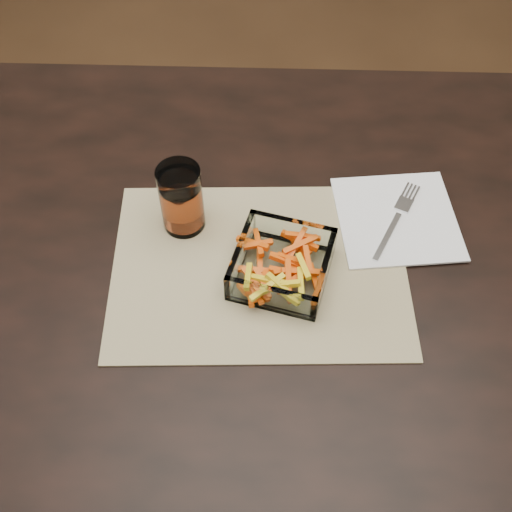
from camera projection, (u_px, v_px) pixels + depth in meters
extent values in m
plane|color=#331E0F|center=(305.00, 429.00, 1.61)|extent=(4.50, 4.50, 0.00)
cube|color=black|center=(334.00, 256.00, 1.02)|extent=(1.60, 0.90, 0.03)
cylinder|color=black|center=(15.00, 217.00, 1.55)|extent=(0.06, 0.06, 0.72)
cube|color=tan|center=(259.00, 268.00, 0.98)|extent=(0.46, 0.35, 0.00)
cube|color=white|center=(281.00, 273.00, 0.97)|extent=(0.17, 0.17, 0.01)
cube|color=white|center=(292.00, 232.00, 0.99)|extent=(0.13, 0.04, 0.05)
cube|color=white|center=(270.00, 299.00, 0.92)|extent=(0.13, 0.04, 0.05)
cube|color=white|center=(241.00, 254.00, 0.96)|extent=(0.04, 0.13, 0.05)
cube|color=white|center=(324.00, 274.00, 0.94)|extent=(0.04, 0.13, 0.05)
cylinder|color=white|center=(181.00, 199.00, 0.99)|extent=(0.07, 0.07, 0.12)
cylinder|color=#9D3716|center=(182.00, 204.00, 1.00)|extent=(0.06, 0.06, 0.08)
cube|color=white|center=(397.00, 218.00, 1.04)|extent=(0.21, 0.21, 0.00)
cube|color=silver|center=(387.00, 236.00, 1.01)|extent=(0.05, 0.10, 0.00)
cube|color=silver|center=(404.00, 204.00, 1.05)|extent=(0.04, 0.04, 0.00)
cube|color=silver|center=(405.00, 189.00, 1.07)|extent=(0.02, 0.03, 0.00)
cube|color=silver|center=(409.00, 191.00, 1.07)|extent=(0.02, 0.03, 0.00)
cube|color=silver|center=(412.00, 192.00, 1.07)|extent=(0.02, 0.03, 0.00)
cube|color=silver|center=(416.00, 193.00, 1.06)|extent=(0.02, 0.03, 0.00)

